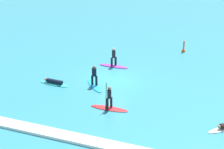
# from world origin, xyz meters

# --- Properties ---
(ground_plane) EXTENTS (120.00, 120.00, 0.00)m
(ground_plane) POSITION_xyz_m (0.00, 0.00, 0.00)
(ground_plane) COLOR teal
(ground_plane) RESTS_ON ground
(surfer_on_red_board) EXTENTS (2.70, 0.72, 2.03)m
(surfer_on_red_board) POSITION_xyz_m (1.57, -4.73, 0.43)
(surfer_on_red_board) COLOR red
(surfer_on_red_board) RESTS_ON ground_plane
(surfer_on_teal_board) EXTENTS (2.64, 0.82, 0.42)m
(surfer_on_teal_board) POSITION_xyz_m (-4.07, -2.41, 0.16)
(surfer_on_teal_board) COLOR #33C6CC
(surfer_on_teal_board) RESTS_ON ground_plane
(surfer_on_purple_board) EXTENTS (2.76, 0.69, 1.80)m
(surfer_on_purple_board) POSITION_xyz_m (-0.96, 2.98, 0.46)
(surfer_on_purple_board) COLOR purple
(surfer_on_purple_board) RESTS_ON ground_plane
(surfer_on_blue_board) EXTENTS (2.39, 2.52, 1.72)m
(surfer_on_blue_board) POSITION_xyz_m (-0.90, -1.58, 0.48)
(surfer_on_blue_board) COLOR #1E8CD1
(surfer_on_blue_board) RESTS_ON ground_plane
(marker_buoy) EXTENTS (0.38, 0.38, 1.26)m
(marker_buoy) POSITION_xyz_m (4.31, 9.48, 0.25)
(marker_buoy) COLOR #E55119
(marker_buoy) RESTS_ON ground_plane
(wave_crest) EXTENTS (20.04, 0.90, 0.18)m
(wave_crest) POSITION_xyz_m (0.00, -8.93, 0.09)
(wave_crest) COLOR white
(wave_crest) RESTS_ON ground_plane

